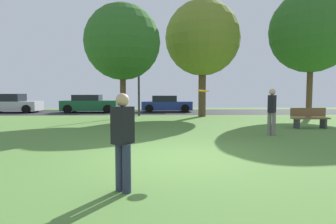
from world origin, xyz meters
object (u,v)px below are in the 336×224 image
(oak_tree_right, at_px, (203,38))
(parked_car_blue, at_px, (166,104))
(park_bench, at_px, (309,118))
(street_lamp_post, at_px, (139,82))
(maple_tree_far, at_px, (122,42))
(person_catcher, at_px, (123,138))
(parked_car_green, at_px, (90,104))
(maple_tree_near, at_px, (311,31))
(parked_car_silver, at_px, (12,104))
(person_thrower, at_px, (272,110))
(frisbee_disc, at_px, (203,91))

(oak_tree_right, xyz_separation_m, parked_car_blue, (-2.20, 4.54, -4.46))
(park_bench, height_order, street_lamp_post, street_lamp_post)
(maple_tree_far, xyz_separation_m, person_catcher, (1.25, -10.72, -3.36))
(parked_car_green, xyz_separation_m, street_lamp_post, (4.11, -3.63, 1.60))
(maple_tree_near, height_order, parked_car_silver, maple_tree_near)
(parked_car_silver, distance_m, parked_car_green, 6.09)
(maple_tree_near, xyz_separation_m, parked_car_silver, (-20.81, 5.55, -4.63))
(street_lamp_post, bearing_deg, parked_car_green, 138.59)
(person_thrower, distance_m, parked_car_silver, 19.97)
(maple_tree_near, relative_size, street_lamp_post, 1.74)
(person_catcher, bearing_deg, frisbee_disc, 0.00)
(maple_tree_far, relative_size, street_lamp_post, 1.39)
(person_catcher, height_order, parked_car_silver, person_catcher)
(person_thrower, height_order, park_bench, person_thrower)
(maple_tree_near, height_order, person_thrower, maple_tree_near)
(street_lamp_post, bearing_deg, park_bench, -40.30)
(maple_tree_near, relative_size, frisbee_disc, 21.89)
(person_catcher, bearing_deg, parked_car_green, 54.62)
(maple_tree_near, height_order, street_lamp_post, maple_tree_near)
(person_thrower, bearing_deg, oak_tree_right, -131.54)
(parked_car_silver, bearing_deg, oak_tree_right, -16.17)
(parked_car_green, bearing_deg, street_lamp_post, -41.41)
(maple_tree_near, xyz_separation_m, frisbee_disc, (-8.37, -10.69, -3.67))
(maple_tree_far, relative_size, person_catcher, 3.94)
(maple_tree_far, distance_m, maple_tree_near, 11.43)
(frisbee_disc, bearing_deg, park_bench, 45.43)
(frisbee_disc, bearing_deg, street_lamp_post, 100.11)
(frisbee_disc, xyz_separation_m, street_lamp_post, (-2.24, 12.55, 0.62))
(frisbee_disc, bearing_deg, person_catcher, -129.92)
(oak_tree_right, bearing_deg, parked_car_green, 153.61)
(maple_tree_near, relative_size, person_catcher, 4.94)
(oak_tree_right, bearing_deg, park_bench, -58.87)
(person_catcher, xyz_separation_m, frisbee_disc, (1.60, 1.91, 0.76))
(person_thrower, distance_m, park_bench, 3.27)
(person_catcher, relative_size, street_lamp_post, 0.35)
(frisbee_disc, distance_m, street_lamp_post, 12.77)
(oak_tree_right, relative_size, parked_car_blue, 1.87)
(maple_tree_far, xyz_separation_m, frisbee_disc, (2.85, -8.81, -2.60))
(maple_tree_far, relative_size, maple_tree_near, 0.80)
(person_thrower, xyz_separation_m, frisbee_disc, (-3.18, -3.80, 0.68))
(park_bench, bearing_deg, maple_tree_far, -19.29)
(street_lamp_post, bearing_deg, maple_tree_far, -99.29)
(parked_car_blue, height_order, park_bench, parked_car_blue)
(person_catcher, xyz_separation_m, parked_car_blue, (1.33, 18.52, -0.25))
(park_bench, bearing_deg, parked_car_silver, -29.87)
(parked_car_silver, height_order, street_lamp_post, street_lamp_post)
(person_thrower, bearing_deg, frisbee_disc, -0.00)
(frisbee_disc, height_order, parked_car_green, frisbee_disc)
(parked_car_green, xyz_separation_m, park_bench, (12.07, -10.37, -0.19))
(oak_tree_right, relative_size, parked_car_silver, 1.80)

